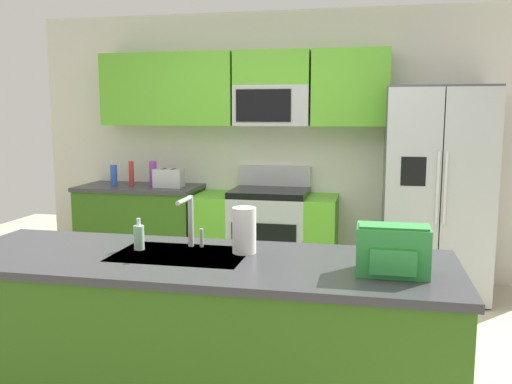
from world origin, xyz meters
TOP-DOWN VIEW (x-y plane):
  - ground_plane at (0.00, 0.00)m, footprint 9.00×9.00m
  - kitchen_wall_unit at (-0.14, 2.08)m, footprint 5.20×0.43m
  - back_counter at (-1.46, 1.80)m, footprint 1.20×0.63m
  - range_oven at (-0.17, 1.80)m, footprint 1.36×0.61m
  - refrigerator at (1.37, 1.73)m, footprint 0.90×0.76m
  - island_counter at (-0.05, -0.70)m, footprint 2.58×0.85m
  - toaster at (-1.13, 1.75)m, footprint 0.28×0.16m
  - pepper_mill at (-1.55, 1.80)m, footprint 0.05×0.05m
  - bottle_purple at (-1.30, 1.78)m, footprint 0.07×0.07m
  - bottle_blue at (-1.73, 1.78)m, footprint 0.07×0.07m
  - sink_faucet at (-0.14, -0.51)m, footprint 0.09×0.21m
  - soap_dispenser at (-0.40, -0.61)m, footprint 0.06×0.06m
  - paper_towel_roll at (0.17, -0.56)m, footprint 0.12×0.12m
  - backpack at (0.91, -0.79)m, footprint 0.32×0.22m

SIDE VIEW (x-z plane):
  - ground_plane at x=0.00m, z-range 0.00..0.00m
  - range_oven at x=-0.17m, z-range -0.11..0.99m
  - back_counter at x=-1.46m, z-range 0.00..0.90m
  - island_counter at x=-0.05m, z-range 0.00..0.90m
  - refrigerator at x=1.37m, z-range 0.00..1.85m
  - soap_dispenser at x=-0.40m, z-range 0.88..1.05m
  - toaster at x=-1.13m, z-range 0.90..1.08m
  - bottle_blue at x=-1.73m, z-range 0.90..1.11m
  - backpack at x=0.91m, z-range 0.90..1.13m
  - paper_towel_roll at x=0.17m, z-range 0.90..1.14m
  - pepper_mill at x=-1.55m, z-range 0.90..1.14m
  - bottle_purple at x=-1.30m, z-range 0.90..1.15m
  - sink_faucet at x=-0.14m, z-range 0.93..1.21m
  - kitchen_wall_unit at x=-0.14m, z-range 0.17..2.77m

